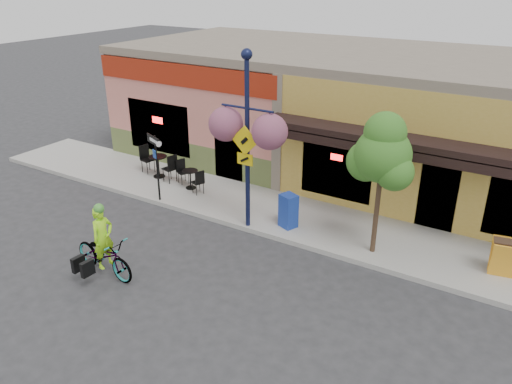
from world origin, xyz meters
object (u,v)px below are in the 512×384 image
(bicycle, at_px, (104,255))
(newspaper_box_blue, at_px, (288,211))
(one_way_sign, at_px, (157,169))
(cyclist_rider, at_px, (104,246))
(newspaper_box_grey, at_px, (291,213))
(lamp_post, at_px, (247,143))
(street_tree, at_px, (379,185))
(building, at_px, (351,110))

(bicycle, bearing_deg, newspaper_box_blue, -28.64)
(one_way_sign, bearing_deg, cyclist_rider, -43.65)
(newspaper_box_blue, xyz_separation_m, newspaper_box_grey, (0.04, 0.13, -0.12))
(newspaper_box_blue, bearing_deg, one_way_sign, -150.87)
(bicycle, bearing_deg, newspaper_box_grey, -28.23)
(lamp_post, distance_m, one_way_sign, 3.82)
(bicycle, distance_m, street_tree, 7.35)
(cyclist_rider, bearing_deg, lamp_post, -20.26)
(bicycle, relative_size, lamp_post, 0.39)
(building, height_order, lamp_post, lamp_post)
(newspaper_box_blue, bearing_deg, lamp_post, -130.26)
(one_way_sign, bearing_deg, newspaper_box_blue, 30.23)
(lamp_post, height_order, one_way_sign, lamp_post)
(building, xyz_separation_m, cyclist_rider, (-2.25, -10.80, -1.42))
(building, xyz_separation_m, street_tree, (3.31, -6.33, -0.11))
(one_way_sign, bearing_deg, street_tree, 27.22)
(building, xyz_separation_m, one_way_sign, (-3.94, -6.85, -0.97))
(building, height_order, cyclist_rider, building)
(bicycle, distance_m, lamp_post, 4.91)
(cyclist_rider, distance_m, newspaper_box_blue, 5.37)
(lamp_post, distance_m, newspaper_box_blue, 2.42)
(lamp_post, relative_size, street_tree, 1.32)
(newspaper_box_blue, relative_size, street_tree, 0.26)
(one_way_sign, relative_size, street_tree, 0.57)
(bicycle, distance_m, newspaper_box_blue, 5.40)
(bicycle, distance_m, cyclist_rider, 0.29)
(cyclist_rider, xyz_separation_m, newspaper_box_blue, (2.89, 4.52, -0.16))
(bicycle, height_order, newspaper_box_blue, newspaper_box_blue)
(lamp_post, bearing_deg, newspaper_box_grey, 31.78)
(building, relative_size, cyclist_rider, 10.99)
(building, distance_m, lamp_post, 6.88)
(cyclist_rider, distance_m, street_tree, 7.25)
(street_tree, bearing_deg, bicycle, -141.47)
(cyclist_rider, xyz_separation_m, newspaper_box_grey, (2.93, 4.65, -0.28))
(newspaper_box_grey, height_order, street_tree, street_tree)
(building, distance_m, street_tree, 7.14)
(lamp_post, bearing_deg, bicycle, -115.46)
(lamp_post, distance_m, street_tree, 3.83)
(building, distance_m, newspaper_box_grey, 6.42)
(building, bearing_deg, newspaper_box_blue, -84.13)
(building, distance_m, bicycle, 11.17)
(building, relative_size, newspaper_box_grey, 22.76)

